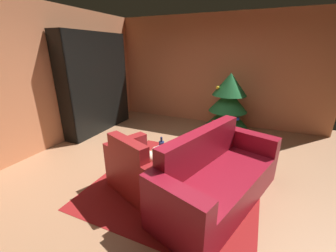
# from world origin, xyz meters

# --- Properties ---
(ground_plane) EXTENTS (6.96, 6.96, 0.00)m
(ground_plane) POSITION_xyz_m (0.00, 0.00, 0.00)
(ground_plane) COLOR #AB7955
(wall_back) EXTENTS (5.52, 0.06, 2.76)m
(wall_back) POSITION_xyz_m (0.00, 2.93, 1.38)
(wall_back) COLOR #D37E51
(wall_back) RESTS_ON ground
(wall_left) EXTENTS (0.06, 5.92, 2.76)m
(wall_left) POSITION_xyz_m (-2.73, 0.00, 1.38)
(wall_left) COLOR #D37E51
(wall_left) RESTS_ON ground
(area_rug) EXTENTS (2.35, 2.39, 0.01)m
(area_rug) POSITION_xyz_m (0.16, -0.14, 0.00)
(area_rug) COLOR maroon
(area_rug) RESTS_ON ground
(bookshelf_unit) EXTENTS (0.39, 1.93, 2.29)m
(bookshelf_unit) POSITION_xyz_m (-2.46, 1.35, 1.14)
(bookshelf_unit) COLOR black
(bookshelf_unit) RESTS_ON ground
(armchair_red) EXTENTS (1.22, 1.02, 0.88)m
(armchair_red) POSITION_xyz_m (-0.21, -0.55, 0.32)
(armchair_red) COLOR maroon
(armchair_red) RESTS_ON ground
(couch_red) EXTENTS (1.41, 2.18, 0.94)m
(couch_red) POSITION_xyz_m (0.77, -0.30, 0.32)
(couch_red) COLOR maroon
(couch_red) RESTS_ON ground
(coffee_table) EXTENTS (0.63, 0.63, 0.45)m
(coffee_table) POSITION_xyz_m (0.02, -0.06, 0.40)
(coffee_table) COLOR black
(coffee_table) RESTS_ON ground
(book_stack_on_table) EXTENTS (0.19, 0.18, 0.12)m
(book_stack_on_table) POSITION_xyz_m (0.08, -0.01, 0.51)
(book_stack_on_table) COLOR #B5321D
(book_stack_on_table) RESTS_ON coffee_table
(bottle_on_table) EXTENTS (0.08, 0.08, 0.27)m
(bottle_on_table) POSITION_xyz_m (-0.10, -0.19, 0.56)
(bottle_on_table) COLOR navy
(bottle_on_table) RESTS_ON coffee_table
(decorated_tree) EXTENTS (0.99, 0.99, 1.43)m
(decorated_tree) POSITION_xyz_m (0.48, 2.23, 0.74)
(decorated_tree) COLOR brown
(decorated_tree) RESTS_ON ground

